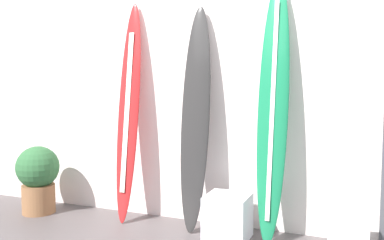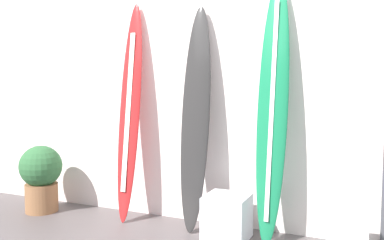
{
  "view_description": "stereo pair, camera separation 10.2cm",
  "coord_description": "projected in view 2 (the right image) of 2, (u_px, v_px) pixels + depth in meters",
  "views": [
    {
      "loc": [
        1.11,
        -2.42,
        1.32
      ],
      "look_at": [
        -0.25,
        0.95,
        1.02
      ],
      "focal_mm": 37.83,
      "sensor_mm": 36.0,
      "label": 1
    },
    {
      "loc": [
        1.2,
        -2.38,
        1.32
      ],
      "look_at": [
        -0.25,
        0.95,
        1.02
      ],
      "focal_mm": 37.83,
      "sensor_mm": 36.0,
      "label": 2
    }
  ],
  "objects": [
    {
      "name": "wall_back",
      "position": [
        231.0,
        78.0,
        3.84
      ],
      "size": [
        7.2,
        0.2,
        2.8
      ],
      "primitive_type": "cube",
      "color": "silver",
      "rests_on": "ground"
    },
    {
      "name": "display_block_left",
      "position": [
        227.0,
        217.0,
        3.49
      ],
      "size": [
        0.37,
        0.37,
        0.39
      ],
      "color": "white",
      "rests_on": "ground"
    },
    {
      "name": "surfboard_emerald",
      "position": [
        273.0,
        110.0,
        3.38
      ],
      "size": [
        0.27,
        0.39,
        2.25
      ],
      "color": "#167046",
      "rests_on": "ground"
    },
    {
      "name": "potted_plant",
      "position": [
        41.0,
        175.0,
        4.26
      ],
      "size": [
        0.44,
        0.44,
        0.7
      ],
      "color": "brown",
      "rests_on": "ground"
    },
    {
      "name": "surfboard_charcoal",
      "position": [
        195.0,
        120.0,
        3.68
      ],
      "size": [
        0.28,
        0.35,
        2.06
      ],
      "color": "#2A2928",
      "rests_on": "ground"
    },
    {
      "name": "surfboard_crimson",
      "position": [
        130.0,
        112.0,
        3.97
      ],
      "size": [
        0.23,
        0.37,
        2.15
      ],
      "color": "#B12020",
      "rests_on": "ground"
    },
    {
      "name": "display_block_center",
      "position": [
        347.0,
        239.0,
        3.08
      ],
      "size": [
        0.29,
        0.29,
        0.32
      ],
      "color": "white",
      "rests_on": "ground"
    }
  ]
}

